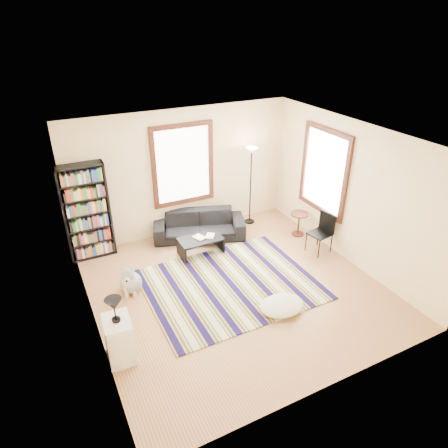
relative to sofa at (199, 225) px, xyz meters
name	(u,v)px	position (x,y,z in m)	size (l,w,h in m)	color
floor	(236,290)	(-0.15, -2.05, -0.34)	(5.00, 5.00, 0.10)	tan
ceiling	(239,136)	(-0.15, -2.05, 2.56)	(5.00, 5.00, 0.10)	white
wall_back	(182,172)	(-0.15, 0.50, 1.11)	(5.00, 0.10, 2.80)	beige
wall_front	(339,311)	(-0.15, -4.60, 1.11)	(5.00, 0.10, 2.80)	beige
wall_left	(81,258)	(-2.70, -2.05, 1.11)	(0.10, 5.00, 2.80)	beige
wall_right	(353,193)	(2.40, -2.05, 1.11)	(0.10, 5.00, 2.80)	beige
window_back	(183,165)	(-0.15, 0.42, 1.31)	(1.20, 0.06, 1.60)	white
window_right	(324,171)	(2.32, -1.25, 1.31)	(0.06, 1.20, 1.60)	white
rug	(231,284)	(-0.20, -1.92, -0.28)	(3.09, 2.47, 0.02)	#120C3D
sofa	(199,225)	(0.00, 0.00, 0.00)	(2.01, 0.78, 0.59)	black
bookshelf	(87,212)	(-2.29, 0.27, 0.71)	(0.90, 0.30, 2.00)	black
coffee_table	(201,246)	(-0.26, -0.67, -0.11)	(0.90, 0.50, 0.36)	black
book_a	(196,239)	(-0.36, -0.67, 0.08)	(0.25, 0.19, 0.02)	beige
book_b	(206,235)	(-0.11, -0.62, 0.08)	(0.17, 0.23, 0.02)	beige
floor_cushion	(282,306)	(0.24, -2.95, -0.19)	(0.79, 0.60, 0.20)	beige
floor_lamp	(251,186)	(1.36, 0.10, 0.64)	(0.30, 0.30, 1.86)	black
side_table	(299,224)	(2.05, -0.93, -0.02)	(0.40, 0.40, 0.54)	#3F1B0F
folding_chair	(320,234)	(2.00, -1.71, 0.14)	(0.42, 0.40, 0.86)	black
white_cabinet	(119,339)	(-2.45, -2.77, 0.06)	(0.38, 0.50, 0.70)	white
table_lamp	(115,310)	(-2.45, -2.77, 0.60)	(0.24, 0.24, 0.38)	black
dog	(130,277)	(-1.90, -1.27, 0.02)	(0.44, 0.62, 0.62)	#AAAAAA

